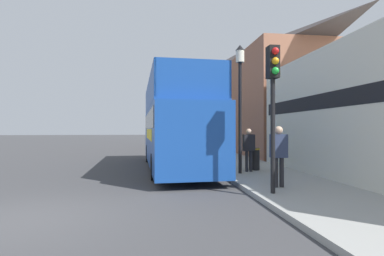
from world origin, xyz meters
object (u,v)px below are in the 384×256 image
Objects in this scene: tour_bus at (175,131)px; parked_car_ahead_of_bus at (174,145)px; traffic_signal at (273,85)px; litter_bin at (254,158)px; lamp_post_nearest at (240,85)px; lamp_post_second at (203,106)px; pedestrian_second at (249,146)px; pedestrian_nearest at (279,150)px.

parked_car_ahead_of_bus is at bearing 83.48° from tour_bus.
litter_bin is (1.05, 4.45, -2.35)m from traffic_signal.
lamp_post_nearest reaches higher than traffic_signal.
tour_bus is 3.88m from litter_bin.
lamp_post_second is at bearing -41.62° from parked_car_ahead_of_bus.
pedestrian_second is 4.42m from traffic_signal.
lamp_post_nearest is (2.29, -2.80, 1.75)m from tour_bus.
traffic_signal reaches higher than litter_bin.
litter_bin is at bearing 81.43° from pedestrian_nearest.
lamp_post_second reaches higher than litter_bin.
tour_bus is 5.74× the size of pedestrian_nearest.
lamp_post_nearest is (0.19, 3.59, 0.54)m from traffic_signal.
tour_bus is 4.02m from lamp_post_nearest.
parked_car_ahead_of_bus is 0.91× the size of lamp_post_second.
lamp_post_second is (2.23, 5.31, 1.59)m from tour_bus.
pedestrian_second is 1.88× the size of litter_bin.
pedestrian_nearest reaches higher than litter_bin.
traffic_signal is (2.11, -6.39, 1.21)m from tour_bus.
parked_car_ahead_of_bus is at bearing 96.92° from traffic_signal.
parked_car_ahead_of_bus is 9.37m from litter_bin.
pedestrian_nearest is 0.36× the size of lamp_post_nearest.
lamp_post_second is at bearing 91.97° from pedestrian_nearest.
traffic_signal reaches higher than parked_car_ahead_of_bus.
lamp_post_nearest reaches higher than litter_bin.
pedestrian_second is at bearing 87.12° from pedestrian_nearest.
tour_bus is at bearing 114.93° from pedestrian_nearest.
lamp_post_second is at bearing 90.44° from lamp_post_nearest.
litter_bin is at bearing -82.71° from lamp_post_second.
lamp_post_nearest is 3.14m from litter_bin.
pedestrian_nearest is (2.13, -12.64, 0.52)m from parked_car_ahead_of_bus.
tour_bus is 6.83m from traffic_signal.
pedestrian_second is (0.16, 3.19, -0.04)m from pedestrian_nearest.
traffic_signal is 11.70m from lamp_post_second.
traffic_signal is at bearing -74.40° from tour_bus.
pedestrian_nearest is at bearing 57.56° from traffic_signal.
traffic_signal reaches higher than tour_bus.
parked_car_ahead_of_bus is 9.73m from pedestrian_second.
tour_bus is 2.40× the size of parked_car_ahead_of_bus.
lamp_post_nearest is at bearing -76.55° from parked_car_ahead_of_bus.
litter_bin is at bearing -70.38° from parked_car_ahead_of_bus.
traffic_signal is 0.83× the size of lamp_post_second.
pedestrian_nearest is 0.46× the size of traffic_signal.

